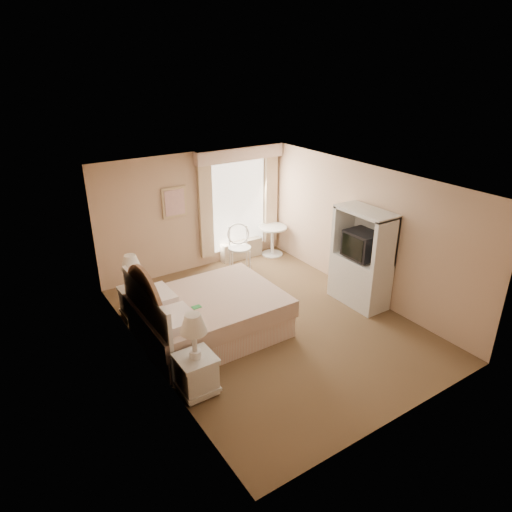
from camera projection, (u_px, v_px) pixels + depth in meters
room at (270, 257)px, 7.38m from camera, size 4.21×5.51×2.51m
window at (240, 201)px, 9.91m from camera, size 2.05×0.22×2.51m
framed_art at (174, 202)px, 9.11m from camera, size 0.52×0.04×0.62m
bed at (204, 316)px, 7.38m from camera, size 2.28×1.79×1.59m
nightstand_near at (196, 364)px, 6.08m from camera, size 0.50×0.50×1.21m
nightstand_far at (134, 294)px, 7.91m from camera, size 0.48×0.48×1.16m
round_table at (272, 236)px, 10.42m from camera, size 0.65×0.65×0.69m
cafe_chair at (239, 243)px, 9.68m from camera, size 0.63×0.63×1.01m
armoire at (361, 265)px, 8.27m from camera, size 0.54×1.09×1.81m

